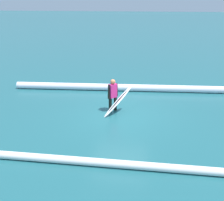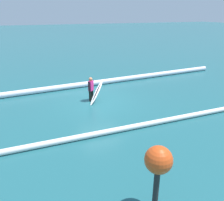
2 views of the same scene
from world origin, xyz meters
name	(u,v)px [view 1 (image 1 of 2)]	position (x,y,z in m)	size (l,w,h in m)	color
ground_plane	(121,114)	(0.00, 0.00, 0.00)	(184.64, 184.64, 0.00)	#205C64
surfer	(113,94)	(0.39, -0.29, 0.82)	(0.40, 0.49, 1.48)	black
surfboard	(118,101)	(0.12, -0.01, 0.59)	(1.27, 1.14, 1.21)	white
wave_crest_foreground	(180,89)	(-2.84, -3.34, 0.19)	(0.37, 0.37, 17.93)	white
wave_crest_midground	(163,168)	(-1.68, 3.98, 0.12)	(0.25, 0.25, 23.58)	white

